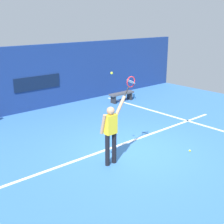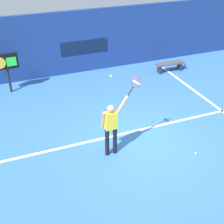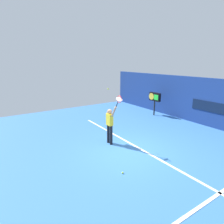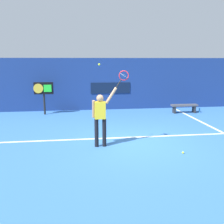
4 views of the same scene
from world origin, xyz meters
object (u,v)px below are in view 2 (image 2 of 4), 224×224
at_px(scoreboard_clock, 6,63).
at_px(court_bench, 170,65).
at_px(water_bottle, 185,66).
at_px(tennis_player, 111,126).
at_px(tennis_racket, 135,83).
at_px(tennis_ball, 111,76).
at_px(spare_ball, 196,154).

xyz_separation_m(scoreboard_clock, court_bench, (7.27, -0.58, -0.94)).
bearing_deg(court_bench, water_bottle, 0.00).
relative_size(tennis_player, tennis_racket, 3.20).
xyz_separation_m(tennis_ball, scoreboard_clock, (-2.38, 5.42, -1.34)).
xyz_separation_m(court_bench, spare_ball, (-2.48, -5.77, -0.30)).
bearing_deg(court_bench, spare_ball, -113.26).
relative_size(scoreboard_clock, spare_ball, 24.29).
bearing_deg(tennis_ball, tennis_player, 67.92).
bearing_deg(tennis_ball, water_bottle, 40.09).
distance_m(tennis_player, water_bottle, 7.51).
xyz_separation_m(tennis_ball, spare_ball, (2.41, -0.93, -2.58)).
bearing_deg(tennis_racket, court_bench, 49.11).
relative_size(tennis_player, spare_ball, 28.29).
relative_size(scoreboard_clock, court_bench, 1.18).
bearing_deg(tennis_racket, tennis_ball, -175.14).
bearing_deg(tennis_racket, spare_ball, -30.99).
bearing_deg(tennis_racket, tennis_player, 179.66).
relative_size(tennis_racket, spare_ball, 8.84).
relative_size(tennis_player, water_bottle, 8.01).
bearing_deg(spare_ball, water_bottle, 59.90).
bearing_deg(spare_ball, tennis_player, 157.21).
bearing_deg(tennis_racket, scoreboard_clock, 120.31).
height_order(tennis_player, water_bottle, tennis_player).
bearing_deg(court_bench, tennis_ball, -135.27).
xyz_separation_m(tennis_player, spare_ball, (2.38, -1.00, -0.97)).
distance_m(tennis_racket, court_bench, 6.60).
bearing_deg(court_bench, tennis_player, -135.51).
distance_m(tennis_racket, spare_ball, 2.94).
distance_m(water_bottle, spare_ball, 6.67).
height_order(tennis_racket, spare_ball, tennis_racket).
relative_size(tennis_ball, water_bottle, 0.28).
xyz_separation_m(scoreboard_clock, water_bottle, (8.13, -0.58, -1.16)).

